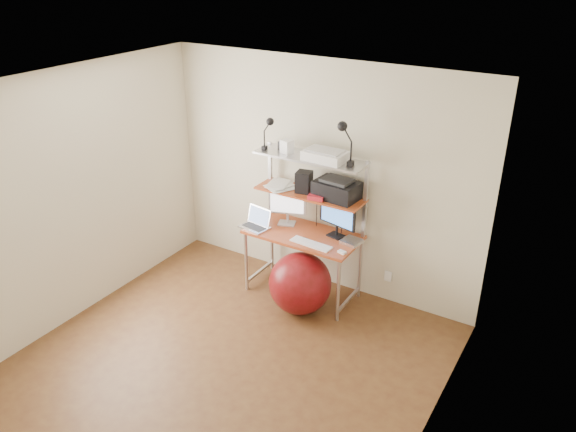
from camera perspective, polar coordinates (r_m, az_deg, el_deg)
name	(u,v)px	position (r m, az deg, el deg)	size (l,w,h in m)	color
room	(216,247)	(4.61, -7.35, -3.15)	(3.60, 3.60, 3.60)	brown
computer_desk	(306,212)	(5.85, 1.87, 0.37)	(1.20, 0.60, 1.57)	#A94520
wall_outlet	(388,276)	(6.08, 10.13, -6.04)	(0.08, 0.01, 0.12)	white
monitor_silver	(288,203)	(6.00, -0.03, 1.30)	(0.39, 0.20, 0.45)	silver
monitor_black	(337,216)	(5.77, 5.04, 0.00)	(0.45, 0.16, 0.45)	black
laptop	(257,223)	(6.02, -3.20, -0.70)	(0.34, 0.29, 0.27)	silver
keyboard	(311,244)	(5.68, 2.35, -2.85)	(0.45, 0.13, 0.01)	white
mouse	(342,252)	(5.54, 5.50, -3.67)	(0.08, 0.05, 0.02)	white
mac_mini	(352,241)	(5.73, 6.48, -2.59)	(0.18, 0.18, 0.03)	silver
phone	(303,240)	(5.75, 1.49, -2.47)	(0.06, 0.12, 0.01)	black
printer	(337,189)	(5.69, 4.98, 2.73)	(0.46, 0.34, 0.21)	black
nas_cube	(304,182)	(5.81, 1.63, 3.49)	(0.15, 0.15, 0.22)	black
red_box	(317,197)	(5.68, 2.92, 1.93)	(0.16, 0.11, 0.05)	red
scanner	(325,155)	(5.57, 3.80, 6.18)	(0.43, 0.29, 0.11)	white
box_white	(287,147)	(5.76, -0.11, 7.07)	(0.12, 0.10, 0.14)	white
box_grey	(284,146)	(5.85, -0.43, 7.12)	(0.09, 0.09, 0.09)	#2D2D2F
clip_lamp_left	(269,127)	(5.75, -1.96, 9.04)	(0.14, 0.08, 0.36)	black
clip_lamp_right	(344,134)	(5.37, 5.72, 8.32)	(0.17, 0.10, 0.43)	black
exercise_ball	(300,283)	(5.82, 1.24, -6.85)	(0.65, 0.65, 0.65)	maroon
paper_stack	(280,185)	(5.99, -0.86, 3.17)	(0.37, 0.40, 0.02)	white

